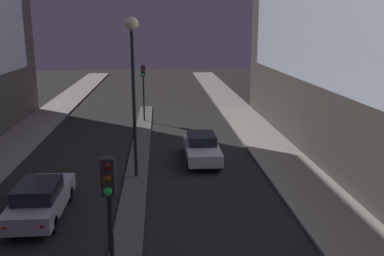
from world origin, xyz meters
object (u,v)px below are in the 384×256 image
(traffic_light_near, at_px, (109,205))
(traffic_light_mid, at_px, (143,80))
(car_right_lane, at_px, (202,148))
(street_lamp, at_px, (133,58))
(car_left_lane, at_px, (41,199))

(traffic_light_near, bearing_deg, traffic_light_mid, 90.00)
(traffic_light_near, relative_size, car_right_lane, 0.94)
(street_lamp, height_order, car_left_lane, street_lamp)
(traffic_light_near, bearing_deg, street_lamp, 90.00)
(car_left_lane, bearing_deg, traffic_light_near, -62.04)
(traffic_light_near, relative_size, street_lamp, 0.57)
(car_left_lane, bearing_deg, traffic_light_mid, 78.12)
(car_right_lane, bearing_deg, car_left_lane, -136.28)
(traffic_light_near, height_order, traffic_light_mid, same)
(car_left_lane, bearing_deg, street_lamp, 49.41)
(traffic_light_mid, xyz_separation_m, car_left_lane, (-3.48, -16.56, -2.53))
(traffic_light_near, relative_size, traffic_light_mid, 1.00)
(traffic_light_mid, distance_m, car_right_lane, 10.80)
(traffic_light_near, xyz_separation_m, car_left_lane, (-3.48, 6.56, -2.53))
(car_left_lane, distance_m, car_right_lane, 9.64)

